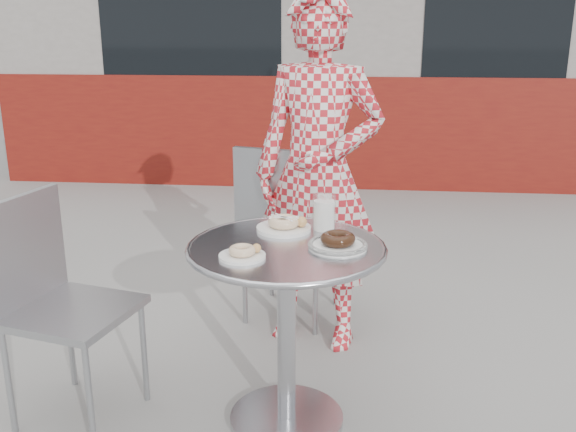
# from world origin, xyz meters

# --- Properties ---
(ground) EXTENTS (60.00, 60.00, 0.00)m
(ground) POSITION_xyz_m (0.00, 0.00, 0.00)
(ground) COLOR gray
(ground) RESTS_ON ground
(storefront) EXTENTS (6.02, 4.55, 3.00)m
(storefront) POSITION_xyz_m (-0.00, 5.56, 1.49)
(storefront) COLOR gray
(storefront) RESTS_ON ground
(bistro_table) EXTENTS (0.70, 0.70, 0.71)m
(bistro_table) POSITION_xyz_m (0.00, 0.00, 0.53)
(bistro_table) COLOR silver
(bistro_table) RESTS_ON ground
(chair_far) EXTENTS (0.52, 0.52, 0.90)m
(chair_far) POSITION_xyz_m (-0.07, 0.93, 0.28)
(chair_far) COLOR #9A9CA1
(chair_far) RESTS_ON ground
(chair_left) EXTENTS (0.49, 0.49, 0.85)m
(chair_left) POSITION_xyz_m (-0.79, -0.03, 0.26)
(chair_left) COLOR #9A9CA1
(chair_left) RESTS_ON ground
(seated_person) EXTENTS (0.66, 0.51, 1.60)m
(seated_person) POSITION_xyz_m (0.08, 0.70, 0.80)
(seated_person) COLOR red
(seated_person) RESTS_ON ground
(plate_far) EXTENTS (0.20, 0.20, 0.05)m
(plate_far) POSITION_xyz_m (-0.02, 0.17, 0.73)
(plate_far) COLOR white
(plate_far) RESTS_ON bistro_table
(plate_near) EXTENTS (0.15, 0.15, 0.04)m
(plate_near) POSITION_xyz_m (-0.13, -0.13, 0.72)
(plate_near) COLOR white
(plate_near) RESTS_ON bistro_table
(plate_checker) EXTENTS (0.21, 0.21, 0.05)m
(plate_checker) POSITION_xyz_m (0.18, -0.00, 0.72)
(plate_checker) COLOR white
(plate_checker) RESTS_ON bistro_table
(milk_cup) EXTENTS (0.08, 0.08, 0.13)m
(milk_cup) POSITION_xyz_m (0.13, 0.20, 0.77)
(milk_cup) COLOR white
(milk_cup) RESTS_ON bistro_table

